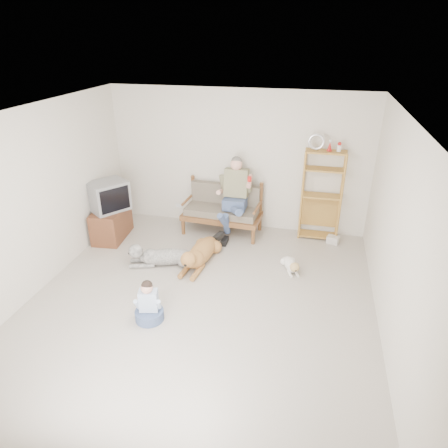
% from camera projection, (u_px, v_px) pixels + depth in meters
% --- Properties ---
extents(floor, '(5.50, 5.50, 0.00)m').
position_uv_depth(floor, '(200.00, 303.00, 5.86)').
color(floor, beige).
rests_on(floor, ground).
extents(ceiling, '(5.50, 5.50, 0.00)m').
position_uv_depth(ceiling, '(194.00, 117.00, 4.68)').
color(ceiling, silver).
rests_on(ceiling, ground).
extents(wall_back, '(5.00, 0.00, 5.00)m').
position_uv_depth(wall_back, '(238.00, 161.00, 7.68)').
color(wall_back, beige).
rests_on(wall_back, ground).
extents(wall_front, '(5.00, 0.00, 5.00)m').
position_uv_depth(wall_front, '(87.00, 381.00, 2.86)').
color(wall_front, beige).
rests_on(wall_front, ground).
extents(wall_left, '(0.00, 5.50, 5.50)m').
position_uv_depth(wall_left, '(32.00, 204.00, 5.78)').
color(wall_left, beige).
rests_on(wall_left, ground).
extents(wall_right, '(0.00, 5.50, 5.50)m').
position_uv_depth(wall_right, '(398.00, 241.00, 4.76)').
color(wall_right, beige).
rests_on(wall_right, ground).
extents(loveseat, '(1.54, 0.79, 0.95)m').
position_uv_depth(loveseat, '(223.00, 208.00, 7.79)').
color(loveseat, brown).
rests_on(loveseat, ground).
extents(man, '(0.58, 0.84, 1.35)m').
position_uv_depth(man, '(232.00, 203.00, 7.44)').
color(man, '#465880').
rests_on(man, loveseat).
extents(etagere, '(0.76, 0.33, 2.00)m').
position_uv_depth(etagere, '(321.00, 195.00, 7.38)').
color(etagere, '#B88D39').
rests_on(etagere, ground).
extents(book_stack, '(0.25, 0.21, 0.14)m').
position_uv_depth(book_stack, '(333.00, 240.00, 7.50)').
color(book_stack, silver).
rests_on(book_stack, ground).
extents(tv_stand, '(0.57, 0.94, 0.60)m').
position_uv_depth(tv_stand, '(111.00, 223.00, 7.61)').
color(tv_stand, brown).
rests_on(tv_stand, ground).
extents(crt_tv, '(0.81, 0.84, 0.54)m').
position_uv_depth(crt_tv, '(108.00, 196.00, 7.33)').
color(crt_tv, slate).
rests_on(crt_tv, tv_stand).
extents(wall_outlet, '(0.12, 0.02, 0.08)m').
position_uv_depth(wall_outlet, '(179.00, 205.00, 8.38)').
color(wall_outlet, silver).
rests_on(wall_outlet, ground).
extents(golden_retriever, '(0.48, 1.48, 0.45)m').
position_uv_depth(golden_retriever, '(199.00, 254.00, 6.80)').
color(golden_retriever, '#AA753B').
rests_on(golden_retriever, ground).
extents(shaggy_dog, '(1.29, 0.59, 0.40)m').
position_uv_depth(shaggy_dog, '(160.00, 256.00, 6.77)').
color(shaggy_dog, silver).
rests_on(shaggy_dog, ground).
extents(terrier, '(0.33, 0.63, 0.25)m').
position_uv_depth(terrier, '(291.00, 265.00, 6.61)').
color(terrier, white).
rests_on(terrier, ground).
extents(child, '(0.40, 0.40, 0.63)m').
position_uv_depth(child, '(149.00, 306.00, 5.45)').
color(child, '#465880').
rests_on(child, ground).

